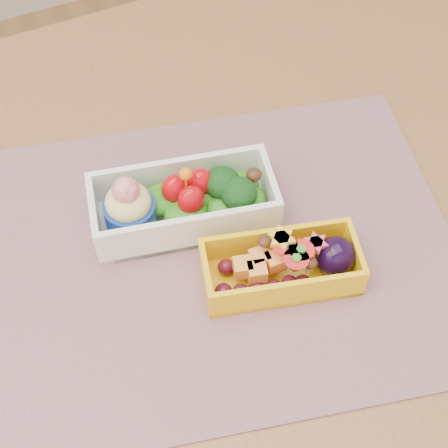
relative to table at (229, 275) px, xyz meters
name	(u,v)px	position (x,y,z in m)	size (l,w,h in m)	color
ground	(227,446)	(0.00, 0.00, -0.65)	(3.00, 3.00, 0.00)	olive
table	(229,275)	(0.00, 0.00, 0.00)	(1.20, 0.80, 0.75)	brown
placemat	(219,252)	(-0.02, -0.03, 0.10)	(0.48, 0.37, 0.00)	#A3707A
bento_white	(183,203)	(-0.04, 0.03, 0.13)	(0.20, 0.12, 0.08)	white
bento_yellow	(285,266)	(0.02, -0.08, 0.12)	(0.16, 0.10, 0.05)	yellow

